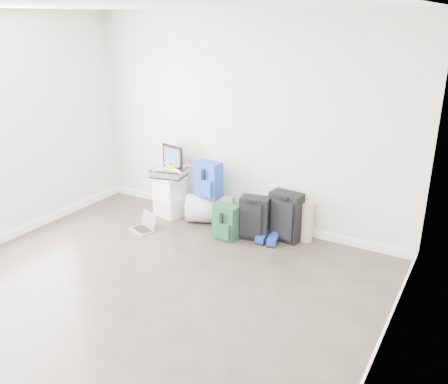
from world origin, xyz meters
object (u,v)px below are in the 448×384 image
Objects in this scene: boxes_stack at (170,196)px; large_suitcase at (254,218)px; duffel_bag at (210,209)px; carry_on at (285,217)px; briefcase at (169,172)px; laptop at (145,226)px.

large_suitcase is (1.35, -0.08, -0.01)m from boxes_stack.
boxes_stack reaches higher than duffel_bag.
duffel_bag is 1.10m from carry_on.
briefcase is 0.80m from laptop.
laptop is at bearing -101.14° from briefcase.
boxes_stack is 0.92× the size of duffel_bag.
carry_on is (1.69, 0.09, 0.02)m from boxes_stack.
duffel_bag is at bearing 20.47° from boxes_stack.
briefcase is at bearing 164.66° from duffel_bag.
boxes_stack is at bearing -115.67° from briefcase.
large_suitcase reaches higher than duffel_bag.
large_suitcase is (0.75, -0.16, 0.09)m from duffel_bag.
laptop is (0.00, -0.57, -0.23)m from boxes_stack.
briefcase is at bearing 110.64° from laptop.
carry_on reaches higher than duffel_bag.
duffel_bag is 1.12× the size of large_suitcase.
duffel_bag is at bearing -4.06° from briefcase.
duffel_bag is 0.99× the size of carry_on.
boxes_stack is at bearing 165.25° from large_suitcase.
duffel_bag is (0.60, 0.08, -0.44)m from briefcase.
large_suitcase is at bearing -14.89° from briefcase.
duffel_bag is 0.89m from laptop.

